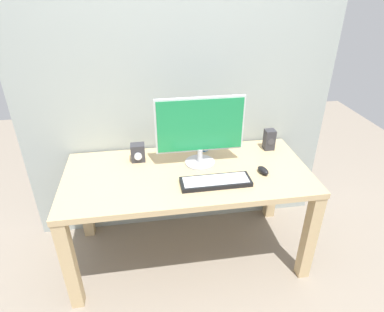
{
  "coord_description": "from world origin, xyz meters",
  "views": [
    {
      "loc": [
        -0.26,
        -1.84,
        1.9
      ],
      "look_at": [
        0.03,
        0.0,
        0.85
      ],
      "focal_mm": 30.65,
      "sensor_mm": 36.0,
      "label": 1
    }
  ],
  "objects_px": {
    "keyboard_primary": "(216,182)",
    "coffee_mug": "(204,143)",
    "speaker_right": "(269,140)",
    "mouse": "(263,170)",
    "desk": "(188,186)",
    "monitor": "(200,129)",
    "audio_controller": "(138,153)"
  },
  "relations": [
    {
      "from": "mouse",
      "to": "monitor",
      "type": "bearing_deg",
      "value": 137.42
    },
    {
      "from": "desk",
      "to": "audio_controller",
      "type": "height_order",
      "value": "audio_controller"
    },
    {
      "from": "keyboard_primary",
      "to": "coffee_mug",
      "type": "relative_size",
      "value": 4.23
    },
    {
      "from": "keyboard_primary",
      "to": "mouse",
      "type": "relative_size",
      "value": 4.42
    },
    {
      "from": "mouse",
      "to": "coffee_mug",
      "type": "distance_m",
      "value": 0.51
    },
    {
      "from": "desk",
      "to": "speaker_right",
      "type": "xyz_separation_m",
      "value": [
        0.65,
        0.23,
        0.19
      ]
    },
    {
      "from": "monitor",
      "to": "keyboard_primary",
      "type": "xyz_separation_m",
      "value": [
        0.05,
        -0.27,
        -0.25
      ]
    },
    {
      "from": "keyboard_primary",
      "to": "desk",
      "type": "bearing_deg",
      "value": 133.32
    },
    {
      "from": "keyboard_primary",
      "to": "coffee_mug",
      "type": "height_order",
      "value": "coffee_mug"
    },
    {
      "from": "mouse",
      "to": "coffee_mug",
      "type": "bearing_deg",
      "value": 114.44
    },
    {
      "from": "keyboard_primary",
      "to": "coffee_mug",
      "type": "distance_m",
      "value": 0.46
    },
    {
      "from": "desk",
      "to": "coffee_mug",
      "type": "relative_size",
      "value": 15.54
    },
    {
      "from": "keyboard_primary",
      "to": "coffee_mug",
      "type": "xyz_separation_m",
      "value": [
        0.01,
        0.46,
        0.04
      ]
    },
    {
      "from": "desk",
      "to": "speaker_right",
      "type": "distance_m",
      "value": 0.72
    },
    {
      "from": "speaker_right",
      "to": "audio_controller",
      "type": "distance_m",
      "value": 0.97
    },
    {
      "from": "desk",
      "to": "monitor",
      "type": "bearing_deg",
      "value": 46.19
    },
    {
      "from": "keyboard_primary",
      "to": "audio_controller",
      "type": "xyz_separation_m",
      "value": [
        -0.48,
        0.37,
        0.05
      ]
    },
    {
      "from": "monitor",
      "to": "coffee_mug",
      "type": "xyz_separation_m",
      "value": [
        0.06,
        0.19,
        -0.21
      ]
    },
    {
      "from": "monitor",
      "to": "speaker_right",
      "type": "relative_size",
      "value": 3.85
    },
    {
      "from": "desk",
      "to": "coffee_mug",
      "type": "bearing_deg",
      "value": 60.7
    },
    {
      "from": "coffee_mug",
      "to": "monitor",
      "type": "bearing_deg",
      "value": -108.76
    },
    {
      "from": "coffee_mug",
      "to": "keyboard_primary",
      "type": "bearing_deg",
      "value": -91.23
    },
    {
      "from": "monitor",
      "to": "mouse",
      "type": "relative_size",
      "value": 5.89
    },
    {
      "from": "mouse",
      "to": "coffee_mug",
      "type": "height_order",
      "value": "coffee_mug"
    },
    {
      "from": "monitor",
      "to": "coffee_mug",
      "type": "distance_m",
      "value": 0.29
    },
    {
      "from": "mouse",
      "to": "audio_controller",
      "type": "relative_size",
      "value": 0.8
    },
    {
      "from": "mouse",
      "to": "coffee_mug",
      "type": "xyz_separation_m",
      "value": [
        -0.33,
        0.39,
        0.03
      ]
    },
    {
      "from": "desk",
      "to": "mouse",
      "type": "distance_m",
      "value": 0.52
    },
    {
      "from": "monitor",
      "to": "audio_controller",
      "type": "xyz_separation_m",
      "value": [
        -0.42,
        0.1,
        -0.2
      ]
    },
    {
      "from": "speaker_right",
      "to": "mouse",
      "type": "bearing_deg",
      "value": -115.92
    },
    {
      "from": "speaker_right",
      "to": "coffee_mug",
      "type": "distance_m",
      "value": 0.49
    },
    {
      "from": "keyboard_primary",
      "to": "mouse",
      "type": "height_order",
      "value": "mouse"
    }
  ]
}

